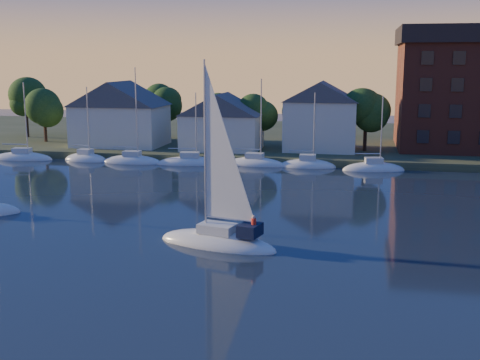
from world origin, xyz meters
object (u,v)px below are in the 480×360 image
(clubhouse_west, at_px, (120,113))
(hero_sailboat, at_px, (219,237))
(clubhouse_centre, at_px, (222,121))
(clubhouse_east, at_px, (321,115))

(clubhouse_west, distance_m, hero_sailboat, 50.57)
(hero_sailboat, bearing_deg, clubhouse_centre, -63.42)
(clubhouse_west, bearing_deg, hero_sailboat, -59.59)
(clubhouse_centre, bearing_deg, clubhouse_west, 176.42)
(clubhouse_east, bearing_deg, clubhouse_west, -178.09)
(clubhouse_east, relative_size, hero_sailboat, 0.71)
(clubhouse_west, height_order, clubhouse_centre, clubhouse_west)
(clubhouse_centre, xyz_separation_m, hero_sailboat, (9.45, -42.37, -4.52))
(clubhouse_west, distance_m, clubhouse_centre, 16.05)
(clubhouse_west, relative_size, clubhouse_centre, 1.18)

